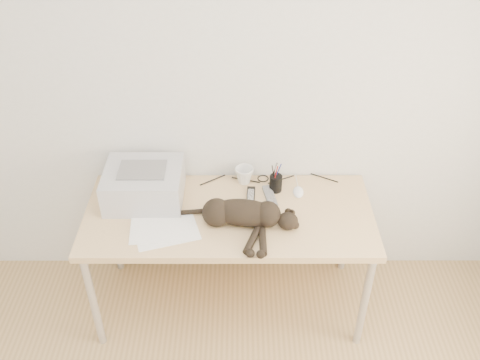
{
  "coord_description": "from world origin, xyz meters",
  "views": [
    {
      "loc": [
        0.06,
        -0.86,
        2.66
      ],
      "look_at": [
        0.06,
        1.34,
        1.0
      ],
      "focal_mm": 40.0,
      "sensor_mm": 36.0,
      "label": 1
    }
  ],
  "objects_px": {
    "printer": "(144,184)",
    "mouse": "(298,190)",
    "mug": "(244,175)",
    "cat": "(240,214)",
    "pen_cup": "(276,183)",
    "desk": "(229,221)"
  },
  "relations": [
    {
      "from": "printer",
      "to": "mouse",
      "type": "distance_m",
      "value": 0.88
    },
    {
      "from": "mug",
      "to": "mouse",
      "type": "xyz_separation_m",
      "value": [
        0.31,
        -0.1,
        -0.03
      ]
    },
    {
      "from": "mug",
      "to": "mouse",
      "type": "bearing_deg",
      "value": -17.88
    },
    {
      "from": "cat",
      "to": "pen_cup",
      "type": "distance_m",
      "value": 0.36
    },
    {
      "from": "mug",
      "to": "mouse",
      "type": "distance_m",
      "value": 0.33
    },
    {
      "from": "printer",
      "to": "pen_cup",
      "type": "relative_size",
      "value": 2.29
    },
    {
      "from": "printer",
      "to": "mug",
      "type": "bearing_deg",
      "value": 14.71
    },
    {
      "from": "printer",
      "to": "cat",
      "type": "relative_size",
      "value": 0.62
    },
    {
      "from": "mug",
      "to": "pen_cup",
      "type": "height_order",
      "value": "pen_cup"
    },
    {
      "from": "desk",
      "to": "mug",
      "type": "xyz_separation_m",
      "value": [
        0.09,
        0.19,
        0.18
      ]
    },
    {
      "from": "mug",
      "to": "printer",
      "type": "bearing_deg",
      "value": -165.29
    },
    {
      "from": "mug",
      "to": "pen_cup",
      "type": "bearing_deg",
      "value": -22.64
    },
    {
      "from": "printer",
      "to": "pen_cup",
      "type": "height_order",
      "value": "printer"
    },
    {
      "from": "printer",
      "to": "cat",
      "type": "distance_m",
      "value": 0.59
    },
    {
      "from": "pen_cup",
      "to": "mug",
      "type": "bearing_deg",
      "value": 157.36
    },
    {
      "from": "printer",
      "to": "cat",
      "type": "height_order",
      "value": "printer"
    },
    {
      "from": "printer",
      "to": "mug",
      "type": "height_order",
      "value": "printer"
    },
    {
      "from": "printer",
      "to": "pen_cup",
      "type": "xyz_separation_m",
      "value": [
        0.75,
        0.07,
        -0.05
      ]
    },
    {
      "from": "pen_cup",
      "to": "mouse",
      "type": "relative_size",
      "value": 1.79
    },
    {
      "from": "desk",
      "to": "mug",
      "type": "distance_m",
      "value": 0.28
    },
    {
      "from": "desk",
      "to": "cat",
      "type": "bearing_deg",
      "value": -71.42
    },
    {
      "from": "mug",
      "to": "pen_cup",
      "type": "xyz_separation_m",
      "value": [
        0.18,
        -0.08,
        0.0
      ]
    }
  ]
}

